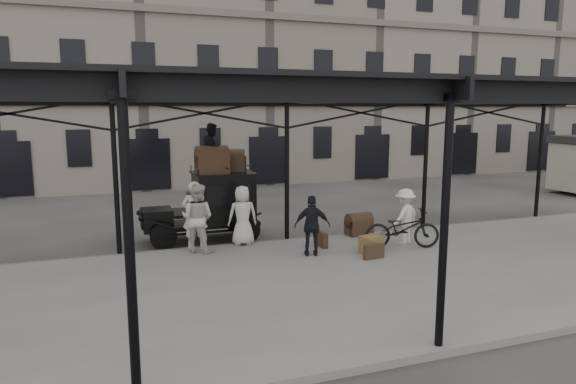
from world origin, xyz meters
name	(u,v)px	position (x,y,z in m)	size (l,w,h in m)	color
ground	(311,261)	(0.00, 0.00, 0.00)	(120.00, 120.00, 0.00)	#383533
platform	(342,281)	(0.00, -2.00, 0.07)	(28.00, 8.00, 0.15)	slate
canopy	(340,90)	(0.00, -1.72, 4.60)	(22.50, 9.00, 4.74)	black
building_frontage	(195,60)	(0.00, 18.00, 7.00)	(64.00, 8.00, 14.00)	slate
taxi	(214,203)	(-2.04, 3.23, 1.20)	(3.65, 1.55, 2.18)	black
porter_left	(195,215)	(-2.89, 1.80, 1.14)	(0.72, 0.48, 1.99)	beige
porter_midleft	(197,218)	(-2.88, 1.45, 1.13)	(0.95, 0.74, 1.96)	beige
porter_centre	(243,215)	(-1.47, 1.80, 1.04)	(0.87, 0.57, 1.78)	beige
porter_official	(312,226)	(0.03, 0.02, 0.99)	(0.99, 0.41, 1.69)	black
porter_right	(405,216)	(3.14, 0.25, 0.99)	(1.08, 0.62, 1.68)	silver
bicycle	(402,229)	(2.80, -0.15, 0.72)	(0.76, 2.17, 1.14)	black
porter_roof	(212,148)	(-2.07, 3.13, 2.96)	(0.76, 0.59, 1.57)	black
steamer_trunk_roof_near	(212,162)	(-2.12, 2.98, 2.54)	(0.99, 0.60, 0.73)	#422C1E
steamer_trunk_roof_far	(232,162)	(-1.37, 3.43, 2.48)	(0.82, 0.50, 0.60)	#422C1E
steamer_trunk_platform	(359,226)	(2.37, 1.71, 0.45)	(0.82, 0.50, 0.60)	#422C1E
wicker_hamper	(371,245)	(1.69, -0.36, 0.40)	(0.60, 0.45, 0.50)	brown
suitcase_upright	(322,239)	(0.65, 0.76, 0.38)	(0.15, 0.60, 0.45)	#422C1E
suitcase_flat	(374,252)	(1.49, -0.85, 0.35)	(0.60, 0.15, 0.40)	#422C1E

